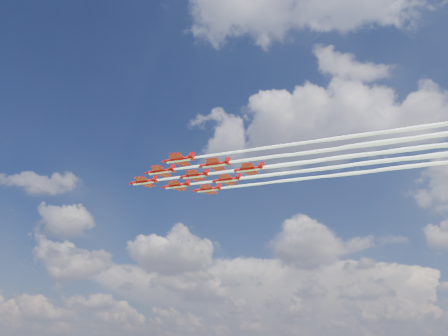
# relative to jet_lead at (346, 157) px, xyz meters

# --- Properties ---
(jet_lead) EXTENTS (148.98, 21.63, 2.97)m
(jet_lead) POSITION_rel_jet_lead_xyz_m (0.00, 0.00, 0.00)
(jet_lead) COLOR #A1080B
(jet_row2_port) EXTENTS (148.98, 21.63, 2.97)m
(jet_row2_port) POSITION_rel_jet_lead_xyz_m (10.46, -5.92, 0.00)
(jet_row2_port) COLOR #A1080B
(jet_row2_starb) EXTENTS (148.98, 21.63, 2.97)m
(jet_row2_starb) POSITION_rel_jet_lead_xyz_m (8.94, 8.03, 0.00)
(jet_row2_starb) COLOR #A1080B
(jet_row3_port) EXTENTS (148.98, 21.63, 2.97)m
(jet_row3_port) POSITION_rel_jet_lead_xyz_m (20.92, -11.84, 0.00)
(jet_row3_port) COLOR #A1080B
(jet_row3_centre) EXTENTS (148.98, 21.63, 2.97)m
(jet_row3_centre) POSITION_rel_jet_lead_xyz_m (19.40, 2.11, 0.00)
(jet_row3_centre) COLOR #A1080B
(jet_row3_starb) EXTENTS (148.98, 21.63, 2.97)m
(jet_row3_starb) POSITION_rel_jet_lead_xyz_m (17.88, 16.06, 0.00)
(jet_row3_starb) COLOR #A1080B
(jet_row4_starb) EXTENTS (148.98, 21.63, 2.97)m
(jet_row4_starb) POSITION_rel_jet_lead_xyz_m (28.34, 10.14, 0.00)
(jet_row4_starb) COLOR #A1080B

